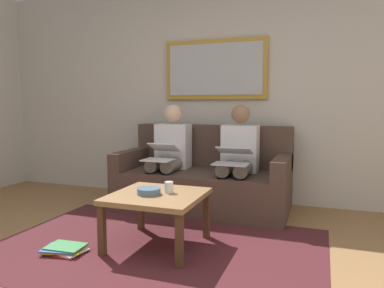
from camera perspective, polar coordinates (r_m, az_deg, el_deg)
wall_rear at (r=4.48m, az=3.92°, el=8.17°), size 6.00×0.12×2.60m
area_rug at (r=3.05m, az=-5.59°, el=-15.72°), size 2.60×1.80×0.01m
couch at (r=4.10m, az=1.97°, el=-5.50°), size 1.84×0.90×0.90m
framed_mirror at (r=4.41m, az=3.60°, el=11.47°), size 1.23×0.05×0.69m
coffee_table at (r=2.98m, az=-5.41°, el=-8.71°), size 0.71×0.71×0.43m
cup at (r=2.98m, az=-3.61°, el=-6.71°), size 0.07×0.07×0.09m
bowl at (r=2.95m, az=-6.72°, el=-7.28°), size 0.19×0.19×0.05m
person_left at (r=3.88m, az=7.16°, el=-1.76°), size 0.38×0.58×1.14m
laptop_silver at (r=3.66m, az=6.37°, el=-1.91°), size 0.34×0.38×0.17m
person_right at (r=4.12m, az=-3.46°, el=-1.27°), size 0.38×0.58×1.14m
laptop_white at (r=3.91m, az=-4.76°, el=-1.37°), size 0.30×0.40×0.17m
magazine_stack at (r=3.10m, az=-19.13°, el=-15.16°), size 0.34×0.27×0.05m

